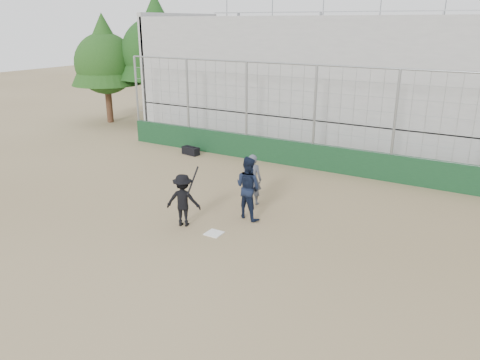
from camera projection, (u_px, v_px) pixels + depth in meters
The scene contains 10 objects.
ground at pixel (214, 234), 12.83m from camera, with size 90.00×90.00×0.00m, color brown.
home_plate at pixel (214, 233), 12.82m from camera, with size 0.44×0.44×0.02m, color white.
backstop at pixel (313, 145), 18.22m from camera, with size 18.10×0.25×4.04m.
bleachers at pixel (356, 81), 21.63m from camera, with size 20.25×6.70×6.98m.
tree_left at pixel (157, 43), 25.68m from camera, with size 4.48×4.48×7.00m.
tree_right at pixel (105, 55), 25.87m from camera, with size 3.84×3.84×6.00m.
batter_at_plate at pixel (183, 200), 13.15m from camera, with size 1.12×0.89×1.70m.
catcher_crouched at pixel (248, 198), 13.66m from camera, with size 1.08×0.94×1.26m.
umpire at pixel (252, 182), 14.72m from camera, with size 0.60×0.39×1.47m, color #434855.
equipment_bag at pixel (191, 151), 20.40m from camera, with size 0.85×0.47×0.38m.
Camera 1 is at (6.55, -9.68, 5.53)m, focal length 35.00 mm.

